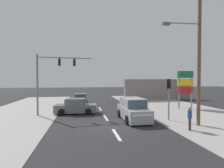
# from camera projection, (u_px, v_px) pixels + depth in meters

# --- Properties ---
(ground_plane) EXTENTS (140.00, 140.00, 0.00)m
(ground_plane) POSITION_uv_depth(u_px,v_px,m) (111.00, 126.00, 13.06)
(ground_plane) COLOR #28282B
(lane_dash_near) EXTENTS (0.20, 2.40, 0.01)m
(lane_dash_near) POSITION_uv_depth(u_px,v_px,m) (116.00, 135.00, 11.09)
(lane_dash_near) COLOR silver
(lane_dash_near) RESTS_ON ground
(lane_dash_mid) EXTENTS (0.20, 2.40, 0.01)m
(lane_dash_mid) POSITION_uv_depth(u_px,v_px,m) (106.00, 118.00, 16.02)
(lane_dash_mid) COLOR silver
(lane_dash_mid) RESTS_ON ground
(lane_dash_far) EXTENTS (0.20, 2.40, 0.01)m
(lane_dash_far) POSITION_uv_depth(u_px,v_px,m) (100.00, 109.00, 20.94)
(lane_dash_far) COLOR silver
(lane_dash_far) RESTS_ON ground
(kerb_right_verge) EXTENTS (10.00, 44.00, 0.02)m
(kerb_right_verge) POSITION_uv_depth(u_px,v_px,m) (201.00, 116.00, 16.57)
(kerb_right_verge) COLOR #A39E99
(kerb_right_verge) RESTS_ON ground
(kerb_left_verge) EXTENTS (8.00, 40.00, 0.02)m
(kerb_left_verge) POSITION_uv_depth(u_px,v_px,m) (10.00, 119.00, 15.54)
(kerb_left_verge) COLOR #A39E99
(kerb_left_verge) RESTS_ON ground
(utility_pole_foreground_right) EXTENTS (3.78, 0.49, 10.69)m
(utility_pole_foreground_right) POSITION_uv_depth(u_px,v_px,m) (198.00, 50.00, 13.15)
(utility_pole_foreground_right) COLOR brown
(utility_pole_foreground_right) RESTS_ON ground
(traffic_signal_mast) EXTENTS (5.28, 0.58, 6.00)m
(traffic_signal_mast) POSITION_uv_depth(u_px,v_px,m) (51.00, 73.00, 17.22)
(traffic_signal_mast) COLOR slate
(traffic_signal_mast) RESTS_ON ground
(pedestal_signal_right_kerb) EXTENTS (0.43, 0.31, 3.56)m
(pedestal_signal_right_kerb) POSITION_uv_depth(u_px,v_px,m) (169.00, 92.00, 14.94)
(pedestal_signal_right_kerb) COLOR slate
(pedestal_signal_right_kerb) RESTS_ON ground
(shopping_plaza_sign) EXTENTS (2.10, 0.16, 4.60)m
(shopping_plaza_sign) POSITION_uv_depth(u_px,v_px,m) (185.00, 84.00, 21.40)
(shopping_plaza_sign) COLOR slate
(shopping_plaza_sign) RESTS_ON ground
(shopfront_wall_far) EXTENTS (12.00, 1.00, 3.60)m
(shopfront_wall_far) POSITION_uv_depth(u_px,v_px,m) (158.00, 89.00, 30.66)
(shopfront_wall_far) COLOR gray
(shopfront_wall_far) RESTS_ON ground
(suv_receding_far) EXTENTS (2.10, 4.56, 1.90)m
(suv_receding_far) POSITION_uv_depth(u_px,v_px,m) (133.00, 110.00, 15.16)
(suv_receding_far) COLOR #A3A8AD
(suv_receding_far) RESTS_ON ground
(sedan_oncoming_mid) EXTENTS (1.95, 4.27, 1.56)m
(sedan_oncoming_mid) POSITION_uv_depth(u_px,v_px,m) (81.00, 100.00, 24.60)
(sedan_oncoming_mid) COLOR slate
(sedan_oncoming_mid) RESTS_ON ground
(sedan_crossing_left) EXTENTS (4.35, 2.14, 1.56)m
(sedan_crossing_left) POSITION_uv_depth(u_px,v_px,m) (76.00, 107.00, 18.05)
(sedan_crossing_left) COLOR slate
(sedan_crossing_left) RESTS_ON ground
(pedestrian_at_kerb) EXTENTS (0.42, 0.43, 1.63)m
(pedestrian_at_kerb) POSITION_uv_depth(u_px,v_px,m) (190.00, 117.00, 11.98)
(pedestrian_at_kerb) COLOR #333338
(pedestrian_at_kerb) RESTS_ON ground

